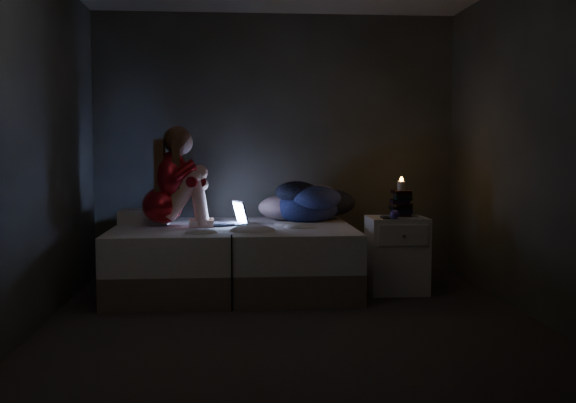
{
  "coord_description": "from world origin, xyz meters",
  "views": [
    {
      "loc": [
        -0.43,
        -4.9,
        1.26
      ],
      "look_at": [
        0.05,
        1.0,
        0.8
      ],
      "focal_mm": 42.25,
      "sensor_mm": 36.0,
      "label": 1
    }
  ],
  "objects": [
    {
      "name": "floor",
      "position": [
        0.0,
        0.0,
        -0.01
      ],
      "size": [
        3.6,
        3.8,
        0.02
      ],
      "primitive_type": "cube",
      "color": "#2F2A28",
      "rests_on": "ground"
    },
    {
      "name": "book_stack",
      "position": [
        1.06,
        0.99,
        0.78
      ],
      "size": [
        0.19,
        0.25,
        0.23
      ],
      "primitive_type": null,
      "color": "black",
      "rests_on": "nightstand"
    },
    {
      "name": "laptop",
      "position": [
        -0.49,
        1.14,
        0.69
      ],
      "size": [
        0.39,
        0.34,
        0.23
      ],
      "primitive_type": null,
      "rotation": [
        0.0,
        0.0,
        0.42
      ],
      "color": "black",
      "rests_on": "bed"
    },
    {
      "name": "woman",
      "position": [
        -1.05,
        1.07,
        1.02
      ],
      "size": [
        0.56,
        0.38,
        0.89
      ],
      "primitive_type": null,
      "rotation": [
        0.0,
        0.0,
        0.03
      ],
      "color": "#7C0300",
      "rests_on": "bed"
    },
    {
      "name": "wall_left",
      "position": [
        -1.81,
        0.0,
        1.3
      ],
      "size": [
        0.02,
        3.8,
        2.6
      ],
      "primitive_type": "cube",
      "color": "#2C2E2A",
      "rests_on": "ground"
    },
    {
      "name": "pillow",
      "position": [
        -1.24,
        1.34,
        0.64
      ],
      "size": [
        0.44,
        0.31,
        0.13
      ],
      "primitive_type": "cube",
      "color": "white",
      "rests_on": "bed"
    },
    {
      "name": "wall_right",
      "position": [
        1.81,
        0.0,
        1.3
      ],
      "size": [
        0.02,
        3.8,
        2.6
      ],
      "primitive_type": "cube",
      "color": "#2C2E2A",
      "rests_on": "ground"
    },
    {
      "name": "phone",
      "position": [
        0.88,
        0.8,
        0.67
      ],
      "size": [
        0.08,
        0.14,
        0.01
      ],
      "primitive_type": "cube",
      "rotation": [
        0.0,
        0.0,
        -0.04
      ],
      "color": "black",
      "rests_on": "nightstand"
    },
    {
      "name": "nightstand",
      "position": [
        1.0,
        0.9,
        0.33
      ],
      "size": [
        0.5,
        0.45,
        0.66
      ],
      "primitive_type": "cube",
      "rotation": [
        0.0,
        0.0,
        -0.01
      ],
      "color": "silver",
      "rests_on": "ground"
    },
    {
      "name": "blue_orb",
      "position": [
        0.94,
        0.73,
        0.7
      ],
      "size": [
        0.08,
        0.08,
        0.08
      ],
      "primitive_type": "sphere",
      "color": "#453292",
      "rests_on": "nightstand"
    },
    {
      "name": "wall_front",
      "position": [
        0.0,
        -1.91,
        1.3
      ],
      "size": [
        3.6,
        0.02,
        2.6
      ],
      "primitive_type": "cube",
      "color": "#2C2E2A",
      "rests_on": "ground"
    },
    {
      "name": "candle",
      "position": [
        1.06,
        0.99,
        0.93
      ],
      "size": [
        0.07,
        0.07,
        0.08
      ],
      "primitive_type": "cylinder",
      "color": "beige",
      "rests_on": "book_stack"
    },
    {
      "name": "clothes_pile",
      "position": [
        0.26,
        1.47,
        0.77
      ],
      "size": [
        0.74,
        0.63,
        0.39
      ],
      "primitive_type": null,
      "rotation": [
        0.0,
        0.0,
        0.17
      ],
      "color": "navy",
      "rests_on": "bed"
    },
    {
      "name": "wall_back",
      "position": [
        0.0,
        1.91,
        1.3
      ],
      "size": [
        3.6,
        0.02,
        2.6
      ],
      "primitive_type": "cube",
      "color": "#2C2E2A",
      "rests_on": "ground"
    },
    {
      "name": "bed",
      "position": [
        -0.43,
        1.1,
        0.29
      ],
      "size": [
        2.1,
        1.58,
        0.58
      ],
      "primitive_type": null,
      "color": "#B8B6B0",
      "rests_on": "ground"
    }
  ]
}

